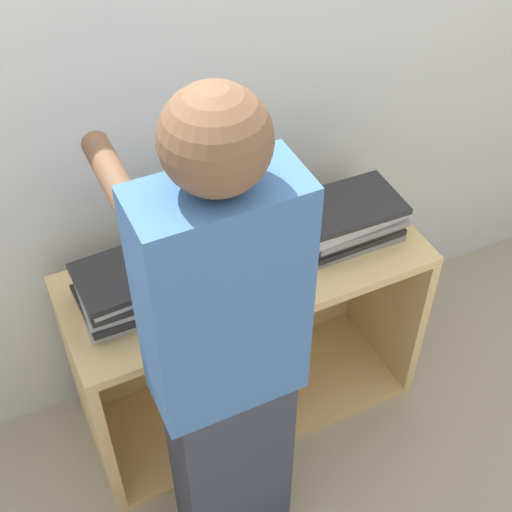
{
  "coord_description": "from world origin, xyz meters",
  "views": [
    {
      "loc": [
        -0.71,
        -1.32,
        2.5
      ],
      "look_at": [
        0.0,
        0.18,
        0.9
      ],
      "focal_mm": 50.0,
      "sensor_mm": 36.0,
      "label": 1
    }
  ],
  "objects_px": {
    "laptop_stack_left": "(136,286)",
    "laptop_stack_right": "(346,218)",
    "person": "(226,373)",
    "laptop_open": "(239,246)"
  },
  "relations": [
    {
      "from": "laptop_stack_left",
      "to": "person",
      "type": "bearing_deg",
      "value": -77.61
    },
    {
      "from": "laptop_stack_right",
      "to": "person",
      "type": "relative_size",
      "value": 0.21
    },
    {
      "from": "laptop_stack_left",
      "to": "laptop_stack_right",
      "type": "distance_m",
      "value": 0.77
    },
    {
      "from": "laptop_stack_left",
      "to": "laptop_stack_right",
      "type": "xyz_separation_m",
      "value": [
        0.77,
        -0.0,
        0.0
      ]
    },
    {
      "from": "laptop_open",
      "to": "laptop_stack_left",
      "type": "bearing_deg",
      "value": -171.37
    },
    {
      "from": "laptop_open",
      "to": "laptop_stack_left",
      "type": "xyz_separation_m",
      "value": [
        -0.38,
        -0.06,
        0.03
      ]
    },
    {
      "from": "laptop_open",
      "to": "laptop_stack_right",
      "type": "distance_m",
      "value": 0.39
    },
    {
      "from": "person",
      "to": "laptop_stack_left",
      "type": "bearing_deg",
      "value": 102.39
    },
    {
      "from": "laptop_open",
      "to": "person",
      "type": "bearing_deg",
      "value": -117.79
    },
    {
      "from": "laptop_stack_left",
      "to": "laptop_open",
      "type": "bearing_deg",
      "value": 8.63
    }
  ]
}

